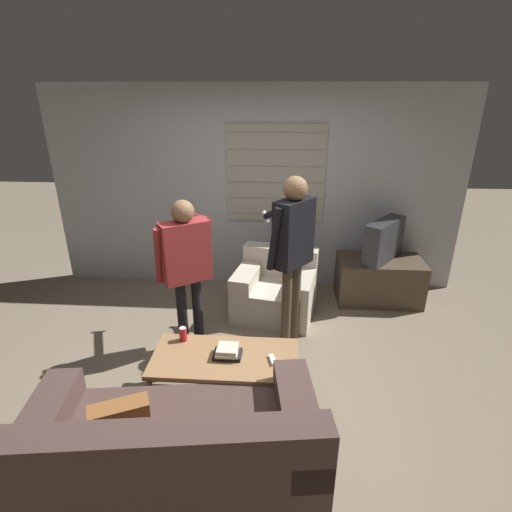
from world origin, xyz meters
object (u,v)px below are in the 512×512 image
Objects in this scene: coffee_table at (225,360)px; person_left_standing at (186,259)px; soda_can at (183,334)px; book_stack at (227,352)px; armchair_beige at (276,289)px; couch_blue at (173,455)px; person_right_standing at (292,241)px; spare_remote at (273,360)px; tv at (384,241)px.

person_left_standing is (-0.46, 0.75, 0.58)m from coffee_table.
soda_can reaches higher than coffee_table.
person_left_standing reaches higher than book_stack.
armchair_beige is 1.55m from soda_can.
person_right_standing is at bearing 59.36° from couch_blue.
person_right_standing is 1.25m from book_stack.
book_stack is at bearing 158.89° from spare_remote.
tv is at bearing 49.34° from book_stack.
spare_remote is at bearing -151.29° from person_right_standing.
spare_remote is (0.37, -0.04, -0.03)m from book_stack.
tv is 5.30× the size of soda_can.
person_left_standing reaches higher than armchair_beige.
armchair_beige is 8.14× the size of soda_can.
armchair_beige reaches higher than coffee_table.
coffee_table is 9.46× the size of soda_can.
person_left_standing is at bearing 91.02° from couch_blue.
tv is 1.51m from person_right_standing.
person_right_standing reaches higher than book_stack.
person_right_standing reaches higher than armchair_beige.
person_left_standing is 0.89× the size of person_right_standing.
person_right_standing is at bearing -11.73° from tv.
soda_can is at bearing 166.36° from person_right_standing.
person_right_standing is at bearing 116.69° from armchair_beige.
couch_blue is 2.11m from person_right_standing.
armchair_beige reaches higher than soda_can.
spare_remote is at bearing -6.07° from book_stack.
tv is 2.35m from spare_remote.
couch_blue is 14.51× the size of spare_remote.
book_stack is at bearing -171.29° from person_right_standing.
coffee_table is 2.56m from tv.
couch_blue reaches higher than armchair_beige.
couch_blue is 1.26× the size of person_left_standing.
person_right_standing is 1.19m from spare_remote.
soda_can is (-0.39, 0.20, 0.10)m from coffee_table.
couch_blue reaches higher than coffee_table.
book_stack is at bearing -90.30° from person_left_standing.
person_left_standing is (-0.24, 1.58, 0.69)m from couch_blue.
tv reaches higher than book_stack.
person_right_standing is 13.88× the size of soda_can.
person_right_standing is at bearing -21.72° from person_left_standing.
person_right_standing reaches higher than person_left_standing.
book_stack reaches higher than coffee_table.
armchair_beige is 4.44× the size of book_stack.
person_left_standing is 1.03m from person_right_standing.
tv is 0.38× the size of person_right_standing.
spare_remote is (-0.15, -0.99, -0.65)m from person_right_standing.
person_right_standing reaches higher than couch_blue.
couch_blue is 1.13× the size of person_right_standing.
armchair_beige reaches higher than book_stack.
armchair_beige is at bearing 52.67° from person_right_standing.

